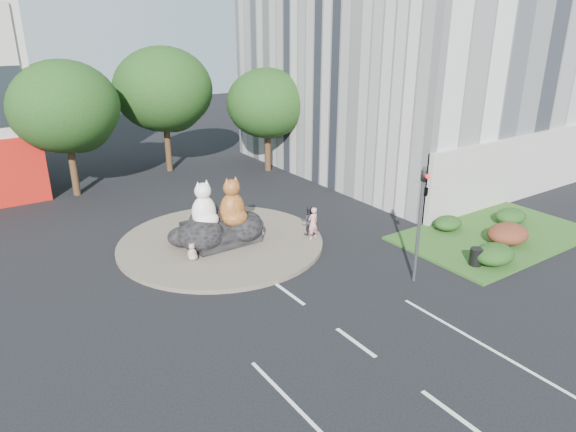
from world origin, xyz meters
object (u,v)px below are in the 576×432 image
Objects in this scene: cat_white at (204,204)px; pedestrian_pink at (313,223)px; litter_bin at (476,257)px; kitten_calico at (192,251)px; pedestrian_dark at (308,220)px; kitten_white at (260,229)px; cat_tabby at (232,201)px.

cat_white reaches higher than pedestrian_pink.
cat_white reaches higher than litter_bin.
kitten_calico is 6.09m from pedestrian_dark.
kitten_white is 10.26m from litter_bin.
kitten_white is 1.01× the size of litter_bin.
cat_tabby is 2.20m from kitten_white.
kitten_calico is (-2.52, -0.75, -1.68)m from cat_tabby.
pedestrian_pink reaches higher than kitten_calico.
cat_white is 5.29m from pedestrian_dark.
cat_white is 2.93× the size of litter_bin.
pedestrian_pink is at bearing -5.28° from kitten_calico.
litter_bin is (9.02, -8.67, -1.74)m from cat_white.
kitten_white is at bearing -47.92° from pedestrian_pink.
litter_bin is (6.36, -8.05, -0.08)m from kitten_white.
cat_white is 3.19m from kitten_white.
pedestrian_dark is at bearing -62.09° from kitten_white.
kitten_calico reaches higher than kitten_white.
pedestrian_pink is (2.01, -1.76, 0.42)m from kitten_white.
pedestrian_pink is 7.66m from litter_bin.
kitten_white is (1.40, -0.14, -1.69)m from cat_tabby.
kitten_white is 0.52× the size of pedestrian_dark.
kitten_calico is at bearing 156.16° from kitten_white.
cat_white is 1.41× the size of pedestrian_pink.
cat_white is 1.35m from cat_tabby.
pedestrian_dark is 1.94× the size of litter_bin.
cat_tabby is 1.56× the size of pedestrian_dark.
cat_white is 0.97× the size of cat_tabby.
cat_white is at bearing 134.03° from kitten_white.
cat_tabby is 4.11m from pedestrian_pink.
pedestrian_dark is at bearing -22.66° from cat_tabby.
kitten_calico is 0.50× the size of pedestrian_pink.
litter_bin is (7.76, -8.19, -1.78)m from cat_tabby.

